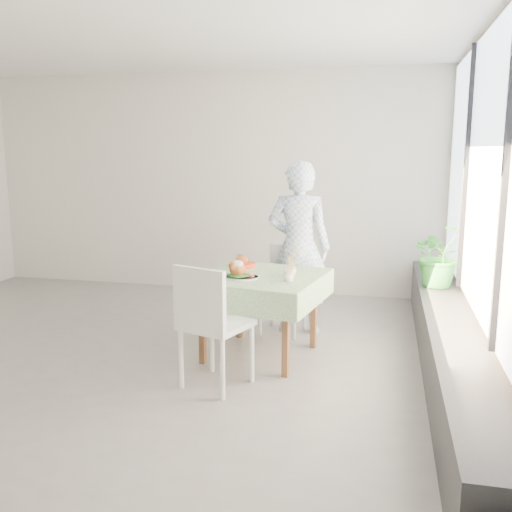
% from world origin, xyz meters
% --- Properties ---
extents(floor, '(6.00, 6.00, 0.00)m').
position_xyz_m(floor, '(0.00, 0.00, 0.00)').
color(floor, slate).
rests_on(floor, ground).
extents(ceiling, '(6.00, 6.00, 0.00)m').
position_xyz_m(ceiling, '(0.00, 0.00, 2.80)').
color(ceiling, white).
rests_on(ceiling, ground).
extents(wall_back, '(6.00, 0.02, 2.80)m').
position_xyz_m(wall_back, '(0.00, 2.50, 1.40)').
color(wall_back, beige).
rests_on(wall_back, ground).
extents(wall_right, '(0.02, 5.00, 2.80)m').
position_xyz_m(wall_right, '(3.00, 0.00, 1.40)').
color(wall_right, beige).
rests_on(wall_right, ground).
extents(window_pane, '(0.01, 4.80, 2.18)m').
position_xyz_m(window_pane, '(2.97, 0.00, 1.65)').
color(window_pane, '#D1E0F9').
rests_on(window_pane, ground).
extents(window_ledge, '(0.40, 4.80, 0.50)m').
position_xyz_m(window_ledge, '(2.80, 0.00, 0.25)').
color(window_ledge, black).
rests_on(window_ledge, ground).
extents(cafe_table, '(1.21, 1.21, 0.74)m').
position_xyz_m(cafe_table, '(1.20, 0.15, 0.46)').
color(cafe_table, brown).
rests_on(cafe_table, ground).
extents(chair_far, '(0.47, 0.47, 0.87)m').
position_xyz_m(chair_far, '(1.28, 0.86, 0.27)').
color(chair_far, white).
rests_on(chair_far, ground).
extents(chair_near, '(0.59, 0.59, 0.98)m').
position_xyz_m(chair_near, '(1.01, -0.59, 0.30)').
color(chair_near, white).
rests_on(chair_near, ground).
extents(diner, '(0.64, 0.43, 1.73)m').
position_xyz_m(diner, '(1.42, 0.92, 0.87)').
color(diner, '#83A3D2').
rests_on(diner, ground).
extents(main_dish, '(0.30, 0.30, 0.16)m').
position_xyz_m(main_dish, '(1.05, -0.02, 0.79)').
color(main_dish, white).
rests_on(main_dish, cafe_table).
extents(juice_cup_orange, '(0.09, 0.09, 0.25)m').
position_xyz_m(juice_cup_orange, '(1.48, 0.15, 0.80)').
color(juice_cup_orange, white).
rests_on(juice_cup_orange, cafe_table).
extents(juice_cup_lemonade, '(0.09, 0.09, 0.24)m').
position_xyz_m(juice_cup_lemonade, '(1.48, -0.04, 0.80)').
color(juice_cup_lemonade, white).
rests_on(juice_cup_lemonade, cafe_table).
extents(second_dish, '(0.25, 0.25, 0.12)m').
position_xyz_m(second_dish, '(0.96, 0.45, 0.78)').
color(second_dish, red).
rests_on(second_dish, cafe_table).
extents(potted_plant, '(0.70, 0.65, 0.63)m').
position_xyz_m(potted_plant, '(2.79, 1.11, 0.81)').
color(potted_plant, '#297426').
rests_on(potted_plant, window_ledge).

